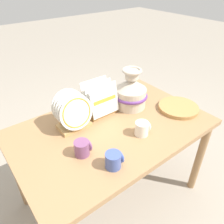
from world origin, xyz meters
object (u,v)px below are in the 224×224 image
(dish_rack_round_plates, at_px, (73,113))
(dish_rack_square_plates, at_px, (100,102))
(mug_plum_glaze, at_px, (83,148))
(wicker_charger_stack, at_px, (178,108))
(mug_cobalt_glaze, at_px, (114,160))
(ceramic_vase, at_px, (131,92))
(mug_cream_glaze, at_px, (142,128))

(dish_rack_round_plates, relative_size, dish_rack_square_plates, 1.03)
(mug_plum_glaze, bearing_deg, wicker_charger_stack, -2.52)
(mug_cobalt_glaze, distance_m, mug_plum_glaze, 0.19)
(wicker_charger_stack, height_order, mug_cobalt_glaze, mug_cobalt_glaze)
(mug_plum_glaze, bearing_deg, dish_rack_square_plates, 41.37)
(ceramic_vase, bearing_deg, dish_rack_round_plates, 176.62)
(dish_rack_round_plates, bearing_deg, ceramic_vase, -3.38)
(dish_rack_round_plates, relative_size, wicker_charger_stack, 0.85)
(dish_rack_round_plates, xyz_separation_m, mug_cobalt_glaze, (-0.00, -0.41, -0.06))
(mug_cobalt_glaze, height_order, mug_cream_glaze, same)
(wicker_charger_stack, relative_size, mug_cream_glaze, 3.11)
(dish_rack_round_plates, bearing_deg, mug_cream_glaze, -47.04)
(dish_rack_round_plates, height_order, mug_plum_glaze, dish_rack_round_plates)
(ceramic_vase, relative_size, mug_cobalt_glaze, 3.18)
(wicker_charger_stack, bearing_deg, mug_cream_glaze, -174.30)
(ceramic_vase, xyz_separation_m, mug_cobalt_glaze, (-0.46, -0.38, -0.07))
(dish_rack_square_plates, height_order, mug_cobalt_glaze, dish_rack_square_plates)
(mug_plum_glaze, bearing_deg, ceramic_vase, 21.62)
(mug_cobalt_glaze, bearing_deg, dish_rack_round_plates, 89.39)
(ceramic_vase, bearing_deg, mug_cobalt_glaze, -139.79)
(mug_cream_glaze, relative_size, mug_plum_glaze, 1.00)
(mug_cobalt_glaze, bearing_deg, ceramic_vase, 40.21)
(ceramic_vase, bearing_deg, mug_cream_glaze, -119.08)
(dish_rack_round_plates, relative_size, mug_plum_glaze, 2.65)
(dish_rack_square_plates, height_order, mug_cream_glaze, dish_rack_square_plates)
(ceramic_vase, height_order, mug_cream_glaze, ceramic_vase)
(ceramic_vase, relative_size, mug_plum_glaze, 3.18)
(mug_cobalt_glaze, bearing_deg, mug_plum_glaze, 114.65)
(mug_cobalt_glaze, xyz_separation_m, mug_plum_glaze, (-0.08, 0.17, 0.00))
(ceramic_vase, distance_m, mug_cobalt_glaze, 0.60)
(dish_rack_square_plates, distance_m, mug_cobalt_glaze, 0.50)
(ceramic_vase, height_order, dish_rack_round_plates, ceramic_vase)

